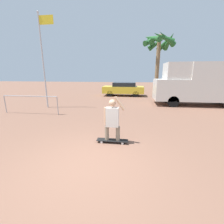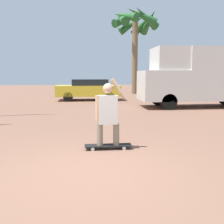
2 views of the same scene
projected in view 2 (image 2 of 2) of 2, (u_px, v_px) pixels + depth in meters
name	position (u px, v px, depth m)	size (l,w,h in m)	color
ground_plane	(88.00, 174.00, 4.27)	(80.00, 80.00, 0.00)	brown
skateboard	(108.00, 146.00, 5.73)	(1.07, 0.26, 0.09)	black
person_skateboarder	(108.00, 111.00, 5.61)	(0.71, 0.23, 1.53)	gray
camper_van	(203.00, 75.00, 13.10)	(6.39, 2.09, 3.08)	black
parked_car_yellow	(89.00, 89.00, 16.87)	(4.28, 1.89, 1.41)	black
palm_tree_near_van	(135.00, 24.00, 22.07)	(4.33, 4.38, 7.50)	brown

